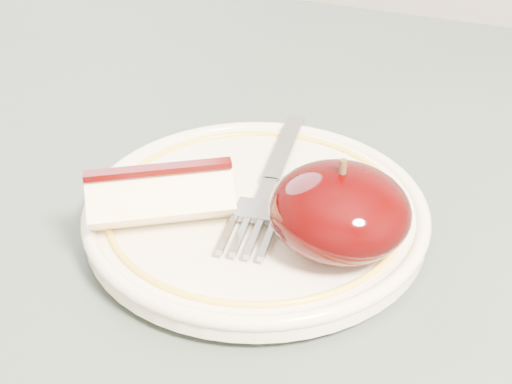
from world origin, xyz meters
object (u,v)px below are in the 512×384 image
at_px(plate, 256,211).
at_px(fork, 270,182).
at_px(apple_half, 339,211).
at_px(table, 168,333).

relative_size(plate, fork, 1.28).
bearing_deg(apple_half, fork, 143.69).
height_order(table, apple_half, apple_half).
bearing_deg(table, apple_half, 2.87).
relative_size(table, plate, 4.25).
bearing_deg(fork, table, 121.50).
distance_m(plate, fork, 0.02).
bearing_deg(plate, apple_half, -19.32).
xyz_separation_m(plate, fork, (0.00, 0.02, 0.01)).
xyz_separation_m(table, apple_half, (0.11, 0.01, 0.13)).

